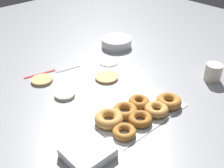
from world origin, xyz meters
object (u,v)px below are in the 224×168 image
(batter_bowl, at_px, (116,42))
(container_stack, at_px, (88,153))
(pancake_3, at_px, (65,94))
(donut_tray, at_px, (138,112))
(pancake_0, at_px, (42,80))
(pancake_2, at_px, (109,62))
(spatula, at_px, (61,68))
(pancake_1, at_px, (107,77))
(paper_cup, at_px, (213,72))

(batter_bowl, distance_m, container_stack, 0.91)
(pancake_3, distance_m, container_stack, 0.39)
(donut_tray, bearing_deg, pancake_0, 106.64)
(pancake_2, relative_size, spatula, 0.34)
(pancake_1, relative_size, pancake_3, 1.22)
(pancake_1, xyz_separation_m, pancake_2, (0.12, 0.12, -0.00))
(paper_cup, xyz_separation_m, spatula, (-0.49, 0.61, -0.04))
(donut_tray, bearing_deg, pancake_2, 62.49)
(paper_cup, bearing_deg, donut_tray, 173.27)
(pancake_2, height_order, batter_bowl, batter_bowl)
(pancake_1, height_order, pancake_2, pancake_1)
(container_stack, bearing_deg, paper_cup, -1.56)
(batter_bowl, bearing_deg, donut_tray, -125.95)
(pancake_3, relative_size, batter_bowl, 0.52)
(pancake_1, bearing_deg, container_stack, -138.83)
(container_stack, distance_m, paper_cup, 0.77)
(batter_bowl, bearing_deg, spatula, -179.23)
(pancake_0, bearing_deg, pancake_3, -86.22)
(batter_bowl, bearing_deg, paper_cup, -82.93)
(donut_tray, xyz_separation_m, container_stack, (-0.29, -0.04, 0.00))
(batter_bowl, xyz_separation_m, container_stack, (-0.70, -0.59, -0.01))
(pancake_0, bearing_deg, pancake_1, -37.92)
(pancake_1, xyz_separation_m, donut_tray, (-0.10, -0.31, 0.01))
(batter_bowl, relative_size, paper_cup, 2.12)
(pancake_3, bearing_deg, pancake_1, -3.94)
(pancake_3, xyz_separation_m, batter_bowl, (0.54, 0.23, 0.02))
(pancake_0, bearing_deg, container_stack, -104.64)
(pancake_1, relative_size, paper_cup, 1.33)
(pancake_1, distance_m, donut_tray, 0.33)
(donut_tray, bearing_deg, batter_bowl, 54.05)
(batter_bowl, height_order, spatula, batter_bowl)
(pancake_3, relative_size, donut_tray, 0.24)
(donut_tray, xyz_separation_m, paper_cup, (0.48, -0.06, 0.02))
(batter_bowl, xyz_separation_m, paper_cup, (0.08, -0.61, 0.02))
(pancake_1, xyz_separation_m, spatula, (-0.11, 0.24, -0.00))
(pancake_2, distance_m, batter_bowl, 0.22)
(pancake_1, height_order, batter_bowl, batter_bowl)
(pancake_1, relative_size, batter_bowl, 0.63)
(container_stack, height_order, paper_cup, paper_cup)
(paper_cup, height_order, spatula, paper_cup)
(container_stack, bearing_deg, pancake_1, 41.17)
(pancake_1, height_order, spatula, pancake_1)
(container_stack, relative_size, spatula, 0.51)
(pancake_0, height_order, spatula, pancake_0)
(pancake_2, distance_m, spatula, 0.26)
(pancake_2, bearing_deg, pancake_3, -164.42)
(donut_tray, bearing_deg, container_stack, -173.12)
(pancake_0, xyz_separation_m, batter_bowl, (0.55, 0.05, 0.02))
(batter_bowl, relative_size, container_stack, 1.19)
(pancake_2, relative_size, paper_cup, 1.19)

